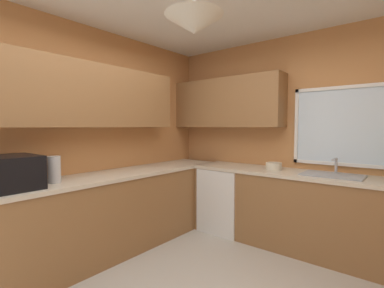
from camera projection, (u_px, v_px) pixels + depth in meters
room_shell at (197, 95)px, 2.63m from camera, size 3.54×4.11×2.69m
counter_run_left at (94, 218)px, 3.02m from camera, size 0.65×3.72×0.92m
counter_run_back at (295, 210)px, 3.32m from camera, size 2.63×0.65×0.92m
dishwasher at (226, 199)px, 3.90m from camera, size 0.60×0.60×0.87m
microwave at (14, 172)px, 2.40m from camera, size 0.48×0.36×0.29m
kettle at (54, 170)px, 2.65m from camera, size 0.12×0.12×0.26m
sink_assembly at (333, 175)px, 3.05m from camera, size 0.62×0.40×0.19m
bowl at (274, 166)px, 3.46m from camera, size 0.20×0.20×0.09m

